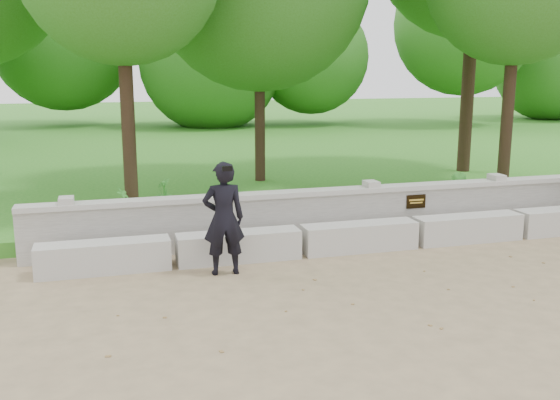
{
  "coord_description": "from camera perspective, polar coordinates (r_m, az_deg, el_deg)",
  "views": [
    {
      "loc": [
        -4.94,
        -7.13,
        2.89
      ],
      "look_at": [
        -2.46,
        1.49,
        1.0
      ],
      "focal_mm": 40.0,
      "sensor_mm": 36.0,
      "label": 1
    }
  ],
  "objects": [
    {
      "name": "ground",
      "position": [
        9.14,
        17.82,
        -7.14
      ],
      "size": [
        80.0,
        80.0,
        0.0
      ],
      "primitive_type": "plane",
      "color": "#98825D",
      "rests_on": "ground"
    },
    {
      "name": "lawn",
      "position": [
        21.87,
        -2.88,
        4.6
      ],
      "size": [
        40.0,
        22.0,
        0.25
      ],
      "primitive_type": "cube",
      "color": "#25711B",
      "rests_on": "ground"
    },
    {
      "name": "concrete_bench",
      "position": [
        10.63,
        12.23,
        -2.92
      ],
      "size": [
        11.9,
        0.45,
        0.45
      ],
      "color": "beige",
      "rests_on": "ground"
    },
    {
      "name": "parapet_wall",
      "position": [
        11.18,
        10.6,
        -0.86
      ],
      "size": [
        12.5,
        0.35,
        0.9
      ],
      "color": "#B8B5AD",
      "rests_on": "ground"
    },
    {
      "name": "man_main",
      "position": [
        8.87,
        -5.18,
        -1.68
      ],
      "size": [
        0.61,
        0.55,
        1.64
      ],
      "color": "black",
      "rests_on": "ground"
    },
    {
      "name": "shrub_a",
      "position": [
        11.77,
        -14.16,
        -0.14
      ],
      "size": [
        0.31,
        0.33,
        0.53
      ],
      "primitive_type": "imported",
      "rotation": [
        0.0,
        0.0,
        0.99
      ],
      "color": "#3B8E30",
      "rests_on": "lawn"
    },
    {
      "name": "shrub_b",
      "position": [
        12.56,
        16.03,
        0.88
      ],
      "size": [
        0.41,
        0.46,
        0.69
      ],
      "primitive_type": "imported",
      "rotation": [
        0.0,
        0.0,
        1.9
      ],
      "color": "#3B8E30",
      "rests_on": "lawn"
    },
    {
      "name": "shrub_d",
      "position": [
        12.43,
        -10.56,
        0.69
      ],
      "size": [
        0.35,
        0.37,
        0.54
      ],
      "primitive_type": "imported",
      "rotation": [
        0.0,
        0.0,
        5.01
      ],
      "color": "#3B8E30",
      "rests_on": "lawn"
    }
  ]
}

